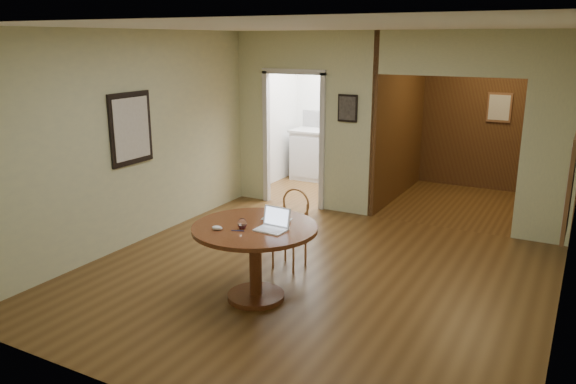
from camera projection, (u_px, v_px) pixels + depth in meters
The scene contains 11 objects.
floor at pixel (308, 279), 6.24m from camera, with size 5.00×5.00×0.00m, color #4C3115.
room_shell at pixel (370, 125), 8.75m from camera, with size 5.20×7.50×5.00m.
dining_table at pixel (255, 245), 5.62m from camera, with size 1.26×1.26×0.79m.
chair at pixel (292, 224), 6.49m from camera, with size 0.41×0.41×0.92m.
open_laptop at pixel (274, 223), 5.47m from camera, with size 0.30×0.27×0.21m.
closed_laptop at pixel (275, 221), 5.68m from camera, with size 0.30×0.19×0.02m, color #B6B6BB.
mouse at pixel (217, 228), 5.44m from camera, with size 0.11×0.06×0.04m, color white.
wine_glass at pixel (242, 224), 5.47m from camera, with size 0.10×0.10×0.11m, color white, non-canonical shape.
pen at pixel (238, 231), 5.42m from camera, with size 0.01×0.01×0.13m, color navy.
kitchen_cabinet at pixel (344, 158), 10.30m from camera, with size 2.06×0.60×0.94m.
grocery_bag at pixel (365, 126), 9.97m from camera, with size 0.29×0.25×0.29m, color tan.
Camera 1 is at (2.56, -5.17, 2.58)m, focal length 35.00 mm.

